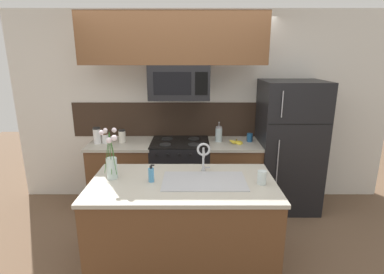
# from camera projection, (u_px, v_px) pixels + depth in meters

# --- Properties ---
(ground_plane) EXTENTS (10.00, 10.00, 0.00)m
(ground_plane) POSITION_uv_depth(u_px,v_px,m) (177.00, 244.00, 3.31)
(ground_plane) COLOR brown
(rear_partition) EXTENTS (5.20, 0.10, 2.60)m
(rear_partition) POSITION_uv_depth(u_px,v_px,m) (202.00, 108.00, 4.20)
(rear_partition) COLOR silver
(rear_partition) RESTS_ON ground
(splash_band) EXTENTS (3.01, 0.01, 0.48)m
(splash_band) POSITION_uv_depth(u_px,v_px,m) (180.00, 120.00, 4.19)
(splash_band) COLOR #332319
(splash_band) RESTS_ON rear_partition
(back_counter_left) EXTENTS (0.82, 0.65, 0.91)m
(back_counter_left) POSITION_uv_depth(u_px,v_px,m) (123.00, 175.00, 4.06)
(back_counter_left) COLOR brown
(back_counter_left) RESTS_ON ground
(back_counter_right) EXTENTS (0.69, 0.65, 0.91)m
(back_counter_right) POSITION_uv_depth(u_px,v_px,m) (232.00, 175.00, 4.06)
(back_counter_right) COLOR brown
(back_counter_right) RESTS_ON ground
(stove_range) EXTENTS (0.76, 0.64, 0.93)m
(stove_range) POSITION_uv_depth(u_px,v_px,m) (180.00, 174.00, 4.06)
(stove_range) COLOR black
(stove_range) RESTS_ON ground
(microwave) EXTENTS (0.74, 0.40, 0.42)m
(microwave) POSITION_uv_depth(u_px,v_px,m) (179.00, 82.00, 3.71)
(microwave) COLOR black
(upper_cabinet_band) EXTENTS (2.22, 0.34, 0.60)m
(upper_cabinet_band) POSITION_uv_depth(u_px,v_px,m) (172.00, 39.00, 3.54)
(upper_cabinet_band) COLOR brown
(refrigerator) EXTENTS (0.78, 0.74, 1.72)m
(refrigerator) POSITION_uv_depth(u_px,v_px,m) (287.00, 146.00, 3.97)
(refrigerator) COLOR black
(refrigerator) RESTS_ON ground
(storage_jar_tall) EXTENTS (0.10, 0.10, 0.21)m
(storage_jar_tall) POSITION_uv_depth(u_px,v_px,m) (96.00, 136.00, 3.87)
(storage_jar_tall) COLOR silver
(storage_jar_tall) RESTS_ON back_counter_left
(storage_jar_medium) EXTENTS (0.08, 0.08, 0.13)m
(storage_jar_medium) POSITION_uv_depth(u_px,v_px,m) (105.00, 138.00, 3.89)
(storage_jar_medium) COLOR silver
(storage_jar_medium) RESTS_ON back_counter_left
(storage_jar_short) EXTENTS (0.09, 0.09, 0.17)m
(storage_jar_short) POSITION_uv_depth(u_px,v_px,m) (121.00, 136.00, 3.93)
(storage_jar_short) COLOR silver
(storage_jar_short) RESTS_ON back_counter_left
(banana_bunch) EXTENTS (0.19, 0.16, 0.08)m
(banana_bunch) POSITION_uv_depth(u_px,v_px,m) (236.00, 142.00, 3.87)
(banana_bunch) COLOR yellow
(banana_bunch) RESTS_ON back_counter_right
(french_press) EXTENTS (0.09, 0.09, 0.27)m
(french_press) POSITION_uv_depth(u_px,v_px,m) (218.00, 134.00, 3.97)
(french_press) COLOR silver
(french_press) RESTS_ON back_counter_right
(coffee_tin) EXTENTS (0.08, 0.08, 0.11)m
(coffee_tin) POSITION_uv_depth(u_px,v_px,m) (249.00, 137.00, 3.97)
(coffee_tin) COLOR #1E5184
(coffee_tin) RESTS_ON back_counter_right
(island_counter) EXTENTS (1.69, 0.90, 0.91)m
(island_counter) POSITION_uv_depth(u_px,v_px,m) (183.00, 225.00, 2.85)
(island_counter) COLOR brown
(island_counter) RESTS_ON ground
(kitchen_sink) EXTENTS (0.76, 0.44, 0.16)m
(kitchen_sink) POSITION_uv_depth(u_px,v_px,m) (204.00, 188.00, 2.75)
(kitchen_sink) COLOR #ADAFB5
(kitchen_sink) RESTS_ON island_counter
(sink_faucet) EXTENTS (0.14, 0.14, 0.31)m
(sink_faucet) POSITION_uv_depth(u_px,v_px,m) (203.00, 153.00, 2.89)
(sink_faucet) COLOR #B7BABF
(sink_faucet) RESTS_ON island_counter
(dish_soap_bottle) EXTENTS (0.06, 0.05, 0.16)m
(dish_soap_bottle) POSITION_uv_depth(u_px,v_px,m) (151.00, 175.00, 2.71)
(dish_soap_bottle) COLOR #4C93C6
(dish_soap_bottle) RESTS_ON island_counter
(drinking_glass) EXTENTS (0.08, 0.08, 0.12)m
(drinking_glass) POSITION_uv_depth(u_px,v_px,m) (261.00, 177.00, 2.67)
(drinking_glass) COLOR silver
(drinking_glass) RESTS_ON island_counter
(flower_vase) EXTENTS (0.17, 0.21, 0.47)m
(flower_vase) POSITION_uv_depth(u_px,v_px,m) (111.00, 163.00, 2.76)
(flower_vase) COLOR silver
(flower_vase) RESTS_ON island_counter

